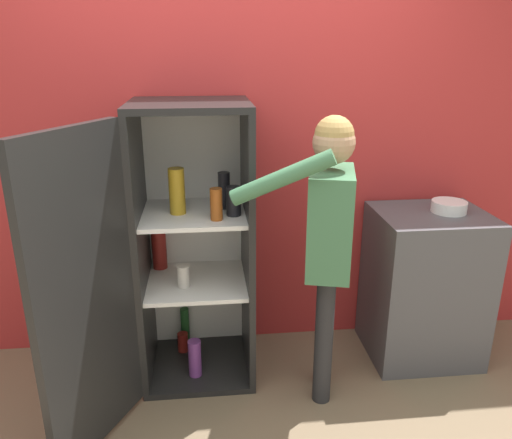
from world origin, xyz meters
TOP-DOWN VIEW (x-y plane):
  - wall_back at (0.00, 0.98)m, footprint 7.00×0.06m
  - refrigerator at (-0.29, 0.56)m, footprint 0.96×1.14m
  - person at (0.50, 0.34)m, footprint 0.67×0.50m
  - counter at (1.21, 0.65)m, footprint 0.65×0.55m
  - bowl at (1.31, 0.66)m, footprint 0.20×0.20m

SIDE VIEW (x-z plane):
  - counter at x=1.21m, z-range 0.00..0.94m
  - refrigerator at x=-0.29m, z-range -0.01..1.59m
  - bowl at x=1.31m, z-range 0.94..1.01m
  - person at x=0.50m, z-range 0.22..1.77m
  - wall_back at x=0.00m, z-range 0.00..2.55m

